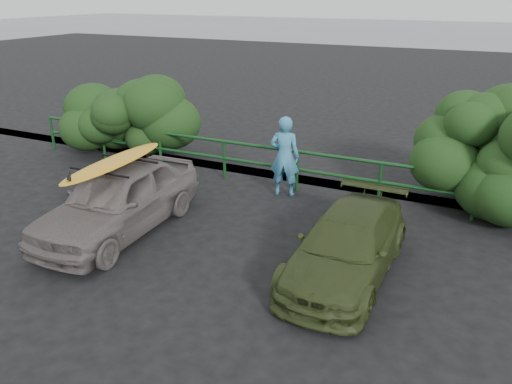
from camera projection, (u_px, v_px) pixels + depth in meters
ground at (134, 280)px, 8.44m from camera, size 80.00×80.00×0.00m
ocean at (458, 32)px, 58.66m from camera, size 200.00×200.00×0.00m
guardrail at (259, 165)px, 12.43m from camera, size 14.00×0.08×1.04m
shrub_left at (116, 119)px, 14.47m from camera, size 3.20×2.40×2.17m
shrub_right at (482, 158)px, 10.58m from camera, size 3.20×2.40×2.50m
sedan at (118, 199)px, 9.94m from camera, size 1.75×4.11×1.39m
olive_vehicle at (347, 246)px, 8.44m from camera, size 1.57×3.75×1.08m
man at (285, 156)px, 11.64m from camera, size 0.77×0.58×1.92m
roof_rack at (115, 165)px, 9.67m from camera, size 1.39×0.99×0.05m
surfboard at (114, 162)px, 9.64m from camera, size 0.67×2.88×0.08m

